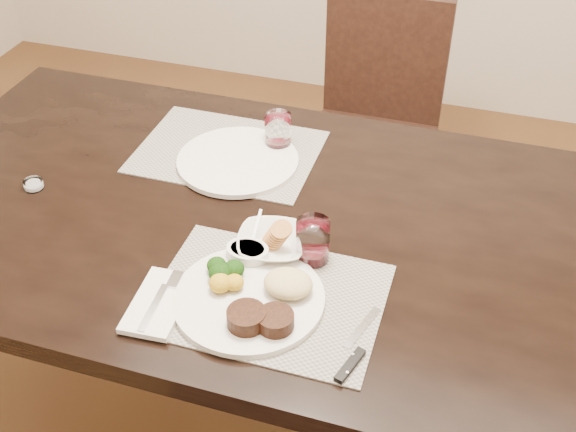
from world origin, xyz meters
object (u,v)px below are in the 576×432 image
(chair_far, at_px, (376,116))
(dinner_plate, at_px, (255,297))
(steak_knife, at_px, (353,356))
(cracker_bowl, at_px, (272,243))
(far_plate, at_px, (238,161))
(wine_glass_near, at_px, (313,243))

(chair_far, relative_size, dinner_plate, 2.95)
(steak_knife, bearing_deg, cracker_bowl, 151.33)
(steak_knife, height_order, far_plate, far_plate)
(dinner_plate, height_order, steak_knife, dinner_plate)
(dinner_plate, xyz_separation_m, far_plate, (-0.21, 0.46, -0.01))
(dinner_plate, distance_m, cracker_bowl, 0.17)
(wine_glass_near, bearing_deg, chair_far, 93.51)
(dinner_plate, relative_size, cracker_bowl, 1.72)
(steak_knife, relative_size, wine_glass_near, 2.08)
(chair_far, bearing_deg, steak_knife, -80.66)
(dinner_plate, xyz_separation_m, cracker_bowl, (-0.02, 0.16, 0.00))
(dinner_plate, bearing_deg, cracker_bowl, 71.91)
(steak_knife, bearing_deg, far_plate, 145.54)
(chair_far, bearing_deg, cracker_bowl, -91.42)
(dinner_plate, bearing_deg, chair_far, 65.30)
(wine_glass_near, distance_m, far_plate, 0.41)
(chair_far, bearing_deg, wine_glass_near, -86.49)
(dinner_plate, relative_size, steak_knife, 1.48)
(dinner_plate, xyz_separation_m, steak_knife, (0.22, -0.08, -0.01))
(dinner_plate, height_order, wine_glass_near, wine_glass_near)
(chair_far, xyz_separation_m, steak_knife, (0.21, -1.28, 0.26))
(chair_far, distance_m, dinner_plate, 1.24)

